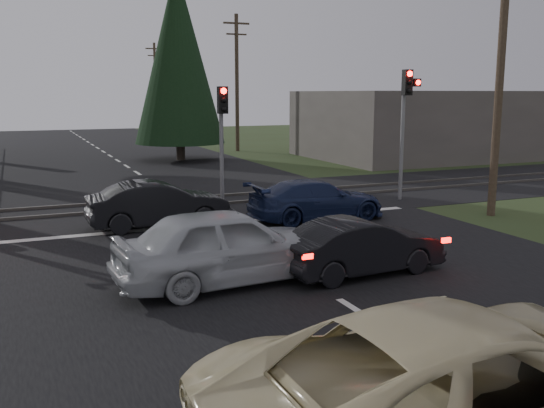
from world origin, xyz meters
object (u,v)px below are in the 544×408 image
utility_pole_near (501,65)px  dark_hatchback (361,247)px  traffic_signal_right (406,109)px  blue_sedan (316,200)px  utility_pole_far (155,85)px  silver_car (228,246)px  dark_car_far (159,205)px  cream_coupe (475,386)px  utility_pole_mid (237,80)px  traffic_signal_center (222,126)px

utility_pole_near → dark_hatchback: 9.21m
traffic_signal_right → blue_sedan: bearing=-157.1°
utility_pole_far → silver_car: bearing=-100.9°
utility_pole_far → dark_car_far: utility_pole_far is taller
dark_hatchback → dark_car_far: dark_car_far is taller
utility_pole_far → cream_coupe: bearing=-99.3°
cream_coupe → dark_car_far: 12.69m
silver_car → dark_car_far: bearing=-3.1°
cream_coupe → silver_car: 6.83m
blue_sedan → traffic_signal_right: bearing=-67.9°
traffic_signal_right → utility_pole_far: (0.95, 45.53, 1.41)m
traffic_signal_right → utility_pole_mid: bearing=87.3°
cream_coupe → blue_sedan: bearing=-20.4°
traffic_signal_right → utility_pole_near: 3.87m
utility_pole_mid → blue_sedan: 23.49m
traffic_signal_center → dark_hatchback: (0.26, -8.59, -2.20)m
traffic_signal_right → dark_car_far: 9.70m
dark_hatchback → utility_pole_mid: bearing=-18.8°
traffic_signal_right → dark_car_far: size_ratio=1.15×
cream_coupe → dark_car_far: cream_coupe is taller
utility_pole_near → dark_hatchback: bearing=-151.6°
utility_pole_mid → traffic_signal_center: bearing=-111.2°
utility_pole_near → traffic_signal_center: bearing=148.0°
traffic_signal_center → traffic_signal_right: bearing=-10.4°
traffic_signal_center → dark_hatchback: bearing=-88.3°
utility_pole_far → silver_car: (-10.11, -52.40, -3.93)m
utility_pole_near → cream_coupe: (-9.69, -10.22, -3.89)m
blue_sedan → dark_car_far: bearing=78.1°
traffic_signal_center → utility_pole_far: utility_pole_far is taller
traffic_signal_center → cream_coupe: traffic_signal_center is taller
cream_coupe → dark_hatchback: size_ratio=1.62×
silver_car → traffic_signal_right: bearing=-57.3°
utility_pole_far → silver_car: 53.51m
utility_pole_mid → silver_car: bearing=-110.3°
utility_pole_far → utility_pole_mid: bearing=-90.0°
dark_hatchback → dark_car_far: 7.04m
traffic_signal_center → blue_sedan: (1.97, -3.14, -2.18)m
utility_pole_near → utility_pole_far: same height
dark_car_far → utility_pole_far: bearing=-13.4°
traffic_signal_center → utility_pole_near: (7.50, -4.68, 1.92)m
utility_pole_far → dark_car_far: (-10.23, -46.54, -4.05)m
traffic_signal_right → utility_pole_far: 45.56m
utility_pole_mid → cream_coupe: bearing=-105.8°
traffic_signal_right → silver_car: bearing=-143.1°
utility_pole_mid → traffic_signal_right: bearing=-92.7°
traffic_signal_right → silver_car: (-9.16, -6.87, -2.52)m
traffic_signal_right → utility_pole_far: size_ratio=0.52×
traffic_signal_right → dark_car_far: bearing=-173.8°
traffic_signal_center → utility_pole_mid: bearing=68.8°
utility_pole_mid → dark_car_far: size_ratio=2.20×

